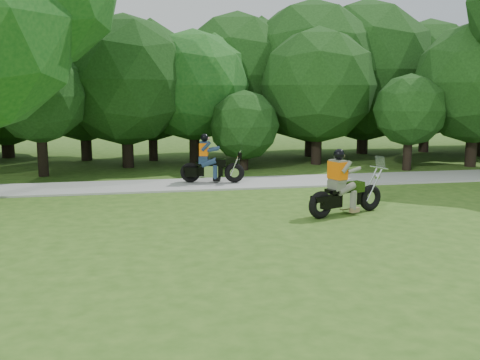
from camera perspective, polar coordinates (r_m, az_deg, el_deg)
name	(u,v)px	position (r m, az deg, el deg)	size (l,w,h in m)	color
ground	(435,248)	(11.56, 20.12, -6.82)	(100.00, 100.00, 0.00)	#305819
walkway	(311,181)	(18.69, 7.62, -0.07)	(60.00, 2.20, 0.06)	#A1A19C
tree_line	(277,78)	(25.16, 4.01, 10.82)	(39.53, 12.71, 7.85)	black
chopper_motorcycle	(343,191)	(13.74, 10.93, -1.13)	(2.33, 1.22, 1.71)	black
touring_motorcycle	(208,165)	(17.93, -3.41, 1.62)	(2.15, 0.94, 1.65)	black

